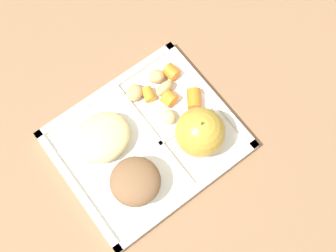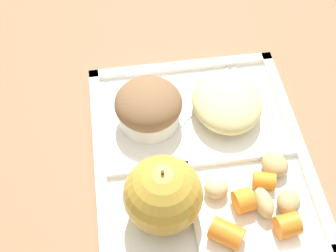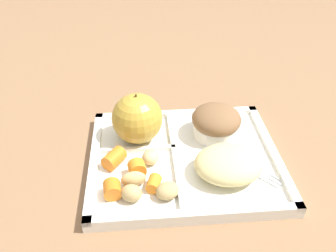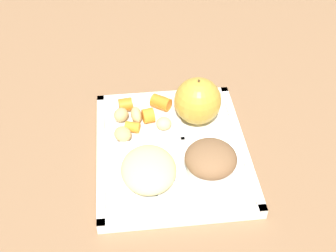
# 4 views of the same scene
# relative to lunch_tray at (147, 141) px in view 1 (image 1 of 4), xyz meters

# --- Properties ---
(ground) EXTENTS (6.00, 6.00, 0.00)m
(ground) POSITION_rel_lunch_tray_xyz_m (0.00, -0.00, -0.01)
(ground) COLOR #846042
(lunch_tray) EXTENTS (0.32, 0.27, 0.02)m
(lunch_tray) POSITION_rel_lunch_tray_xyz_m (0.00, 0.00, 0.00)
(lunch_tray) COLOR white
(lunch_tray) RESTS_ON ground
(green_apple) EXTENTS (0.09, 0.09, 0.09)m
(green_apple) POSITION_rel_lunch_tray_xyz_m (-0.08, 0.06, 0.05)
(green_apple) COLOR #B79333
(green_apple) RESTS_ON lunch_tray
(bran_muffin) EXTENTS (0.09, 0.09, 0.06)m
(bran_muffin) POSITION_rel_lunch_tray_xyz_m (0.06, 0.06, 0.03)
(bran_muffin) COLOR silver
(bran_muffin) RESTS_ON lunch_tray
(carrot_slice_center) EXTENTS (0.03, 0.03, 0.02)m
(carrot_slice_center) POSITION_rel_lunch_tray_xyz_m (-0.05, -0.07, 0.01)
(carrot_slice_center) COLOR orange
(carrot_slice_center) RESTS_ON lunch_tray
(carrot_slice_tilted) EXTENTS (0.04, 0.05, 0.03)m
(carrot_slice_tilted) POSITION_rel_lunch_tray_xyz_m (-0.12, -0.01, 0.02)
(carrot_slice_tilted) COLOR orange
(carrot_slice_tilted) RESTS_ON lunch_tray
(carrot_slice_back) EXTENTS (0.03, 0.03, 0.03)m
(carrot_slice_back) POSITION_rel_lunch_tray_xyz_m (-0.12, -0.08, 0.02)
(carrot_slice_back) COLOR orange
(carrot_slice_back) RESTS_ON lunch_tray
(carrot_slice_diagonal) EXTENTS (0.03, 0.03, 0.03)m
(carrot_slice_diagonal) POSITION_rel_lunch_tray_xyz_m (-0.08, -0.04, 0.02)
(carrot_slice_diagonal) COLOR orange
(carrot_slice_diagonal) RESTS_ON lunch_tray
(potato_chunk_browned) EXTENTS (0.03, 0.03, 0.02)m
(potato_chunk_browned) POSITION_rel_lunch_tray_xyz_m (-0.06, -0.01, 0.02)
(potato_chunk_browned) COLOR tan
(potato_chunk_browned) RESTS_ON lunch_tray
(potato_chunk_small) EXTENTS (0.04, 0.02, 0.03)m
(potato_chunk_small) POSITION_rel_lunch_tray_xyz_m (-0.09, -0.06, 0.02)
(potato_chunk_small) COLOR tan
(potato_chunk_small) RESTS_ON lunch_tray
(potato_chunk_golden) EXTENTS (0.04, 0.04, 0.03)m
(potato_chunk_golden) POSITION_rel_lunch_tray_xyz_m (-0.09, -0.09, 0.02)
(potato_chunk_golden) COLOR tan
(potato_chunk_golden) RESTS_ON lunch_tray
(potato_chunk_large) EXTENTS (0.05, 0.04, 0.02)m
(potato_chunk_large) POSITION_rel_lunch_tray_xyz_m (-0.04, -0.09, 0.02)
(potato_chunk_large) COLOR tan
(potato_chunk_large) RESTS_ON lunch_tray
(egg_noodle_pile) EXTENTS (0.11, 0.09, 0.04)m
(egg_noodle_pile) POSITION_rel_lunch_tray_xyz_m (0.06, -0.05, 0.03)
(egg_noodle_pile) COLOR #D6C684
(egg_noodle_pile) RESTS_ON lunch_tray
(meatball_center) EXTENTS (0.03, 0.03, 0.03)m
(meatball_center) POSITION_rel_lunch_tray_xyz_m (0.07, -0.05, 0.02)
(meatball_center) COLOR brown
(meatball_center) RESTS_ON lunch_tray
(meatball_front) EXTENTS (0.03, 0.03, 0.03)m
(meatball_front) POSITION_rel_lunch_tray_xyz_m (0.05, -0.03, 0.02)
(meatball_front) COLOR #755B4C
(meatball_front) RESTS_ON lunch_tray
(plastic_fork) EXTENTS (0.12, 0.13, 0.00)m
(plastic_fork) POSITION_rel_lunch_tray_xyz_m (0.09, -0.02, 0.01)
(plastic_fork) COLOR silver
(plastic_fork) RESTS_ON lunch_tray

